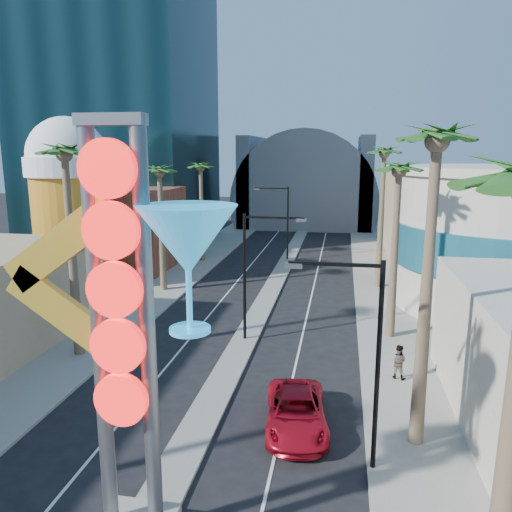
{
  "coord_description": "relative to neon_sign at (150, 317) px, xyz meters",
  "views": [
    {
      "loc": [
        5.77,
        -9.02,
        11.6
      ],
      "look_at": [
        0.37,
        21.94,
        5.04
      ],
      "focal_mm": 35.0,
      "sensor_mm": 36.0,
      "label": 1
    }
  ],
  "objects": [
    {
      "name": "neon_sign",
      "position": [
        0.0,
        0.0,
        0.0
      ],
      "size": [
        6.53,
        2.6,
        12.55
      ],
      "color": "gray",
      "rests_on": "ground"
    },
    {
      "name": "streetlight_2",
      "position": [
        5.91,
        5.04,
        -2.47
      ],
      "size": [
        3.45,
        0.25,
        8.0
      ],
      "color": "black",
      "rests_on": "ground"
    },
    {
      "name": "filler_east",
      "position": [
        15.18,
        45.04,
        -2.31
      ],
      "size": [
        10.0,
        20.0,
        10.0
      ],
      "primitive_type": "cube",
      "color": "tan",
      "rests_on": "ground"
    },
    {
      "name": "palm_3",
      "position": [
        -9.82,
        39.04,
        2.17
      ],
      "size": [
        2.4,
        2.4,
        11.2
      ],
      "color": "brown",
      "rests_on": "ground"
    },
    {
      "name": "brick_filler_west",
      "position": [
        -16.82,
        35.04,
        -3.31
      ],
      "size": [
        10.0,
        10.0,
        8.0
      ],
      "primitive_type": "cube",
      "color": "brown",
      "rests_on": "ground"
    },
    {
      "name": "sidewalk_east",
      "position": [
        8.68,
        32.04,
        -7.23
      ],
      "size": [
        5.0,
        100.0,
        0.15
      ],
      "primitive_type": "cube",
      "color": "gray",
      "rests_on": "ground"
    },
    {
      "name": "palm_1",
      "position": [
        -9.82,
        13.04,
        3.52
      ],
      "size": [
        2.4,
        2.4,
        12.7
      ],
      "color": "brown",
      "rests_on": "ground"
    },
    {
      "name": "palm_7",
      "position": [
        8.18,
        31.04,
        3.52
      ],
      "size": [
        2.4,
        2.4,
        12.7
      ],
      "color": "brown",
      "rests_on": "ground"
    },
    {
      "name": "red_pickup",
      "position": [
        3.31,
        7.42,
        -6.55
      ],
      "size": [
        3.14,
        5.71,
        1.51
      ],
      "primitive_type": "imported",
      "rotation": [
        0.0,
        0.0,
        0.12
      ],
      "color": "#B70E1F",
      "rests_on": "ground"
    },
    {
      "name": "hotel_tower",
      "position": [
        -22.82,
        49.04,
        17.69
      ],
      "size": [
        20.0,
        20.0,
        50.0
      ],
      "primitive_type": "cube",
      "color": "black",
      "rests_on": "ground"
    },
    {
      "name": "palm_6",
      "position": [
        8.18,
        19.04,
        2.62
      ],
      "size": [
        2.4,
        2.4,
        11.7
      ],
      "color": "brown",
      "rests_on": "ground"
    },
    {
      "name": "sidewalk_west",
      "position": [
        -10.32,
        32.04,
        -7.23
      ],
      "size": [
        5.0,
        100.0,
        0.15
      ],
      "primitive_type": "cube",
      "color": "gray",
      "rests_on": "ground"
    },
    {
      "name": "palm_2",
      "position": [
        -9.82,
        27.04,
        2.17
      ],
      "size": [
        2.4,
        2.4,
        11.2
      ],
      "color": "brown",
      "rests_on": "ground"
    },
    {
      "name": "median",
      "position": [
        -0.82,
        35.04,
        -7.23
      ],
      "size": [
        1.6,
        84.0,
        0.15
      ],
      "primitive_type": "cube",
      "color": "gray",
      "rests_on": "ground"
    },
    {
      "name": "streetlight_0",
      "position": [
        -0.27,
        17.04,
        -2.43
      ],
      "size": [
        3.79,
        0.25,
        8.0
      ],
      "color": "black",
      "rests_on": "ground"
    },
    {
      "name": "canopy",
      "position": [
        -0.82,
        69.04,
        -3.0
      ],
      "size": [
        22.0,
        16.0,
        22.0
      ],
      "color": "slate",
      "rests_on": "ground"
    },
    {
      "name": "beer_mug",
      "position": [
        -17.82,
        27.04,
        0.54
      ],
      "size": [
        7.0,
        7.0,
        14.5
      ],
      "color": "orange",
      "rests_on": "ground"
    },
    {
      "name": "pedestrian_b",
      "position": [
        8.04,
        12.87,
        -6.26
      ],
      "size": [
        1.06,
        0.95,
        1.8
      ],
      "primitive_type": "imported",
      "rotation": [
        0.0,
        0.0,
        2.77
      ],
      "color": "gray",
      "rests_on": "sidewalk_east"
    },
    {
      "name": "palm_5",
      "position": [
        8.18,
        7.04,
        3.96
      ],
      "size": [
        2.4,
        2.4,
        13.2
      ],
      "color": "brown",
      "rests_on": "ground"
    },
    {
      "name": "streetlight_1",
      "position": [
        -1.36,
        41.04,
        -2.43
      ],
      "size": [
        3.79,
        0.25,
        8.0
      ],
      "color": "black",
      "rests_on": "ground"
    },
    {
      "name": "turquoise_building",
      "position": [
        17.18,
        27.04,
        -2.06
      ],
      "size": [
        16.6,
        16.6,
        10.6
      ],
      "color": "beige",
      "rests_on": "ground"
    }
  ]
}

